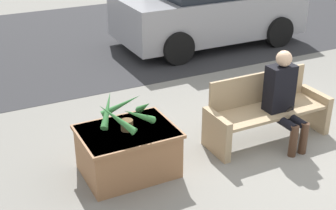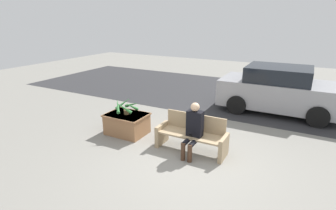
{
  "view_description": "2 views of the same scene",
  "coord_description": "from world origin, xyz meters",
  "px_view_note": "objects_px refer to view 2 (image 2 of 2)",
  "views": [
    {
      "loc": [
        -3.87,
        -3.82,
        3.12
      ],
      "look_at": [
        -1.54,
        0.8,
        0.66
      ],
      "focal_mm": 50.0,
      "sensor_mm": 36.0,
      "label": 1
    },
    {
      "loc": [
        2.0,
        -4.78,
        3.03
      ],
      "look_at": [
        -1.06,
        0.92,
        0.91
      ],
      "focal_mm": 28.0,
      "sensor_mm": 36.0,
      "label": 2
    }
  ],
  "objects_px": {
    "bench": "(192,135)",
    "parked_car": "(279,90)",
    "planter_box": "(127,123)",
    "potted_plant": "(126,106)",
    "person_seated": "(193,128)"
  },
  "relations": [
    {
      "from": "bench",
      "to": "parked_car",
      "type": "xyz_separation_m",
      "value": [
        1.47,
        3.94,
        0.37
      ]
    },
    {
      "from": "planter_box",
      "to": "potted_plant",
      "type": "height_order",
      "value": "potted_plant"
    },
    {
      "from": "planter_box",
      "to": "potted_plant",
      "type": "bearing_deg",
      "value": -157.38
    },
    {
      "from": "person_seated",
      "to": "planter_box",
      "type": "distance_m",
      "value": 2.11
    },
    {
      "from": "potted_plant",
      "to": "parked_car",
      "type": "xyz_separation_m",
      "value": [
        3.44,
        3.91,
        -0.03
      ]
    },
    {
      "from": "person_seated",
      "to": "bench",
      "type": "bearing_deg",
      "value": 118.38
    },
    {
      "from": "bench",
      "to": "potted_plant",
      "type": "height_order",
      "value": "potted_plant"
    },
    {
      "from": "bench",
      "to": "person_seated",
      "type": "distance_m",
      "value": 0.35
    },
    {
      "from": "person_seated",
      "to": "parked_car",
      "type": "bearing_deg",
      "value": 71.69
    },
    {
      "from": "person_seated",
      "to": "potted_plant",
      "type": "relative_size",
      "value": 1.82
    },
    {
      "from": "bench",
      "to": "parked_car",
      "type": "height_order",
      "value": "parked_car"
    },
    {
      "from": "planter_box",
      "to": "potted_plant",
      "type": "relative_size",
      "value": 1.6
    },
    {
      "from": "person_seated",
      "to": "parked_car",
      "type": "relative_size",
      "value": 0.33
    },
    {
      "from": "person_seated",
      "to": "potted_plant",
      "type": "height_order",
      "value": "person_seated"
    },
    {
      "from": "bench",
      "to": "person_seated",
      "type": "height_order",
      "value": "person_seated"
    }
  ]
}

